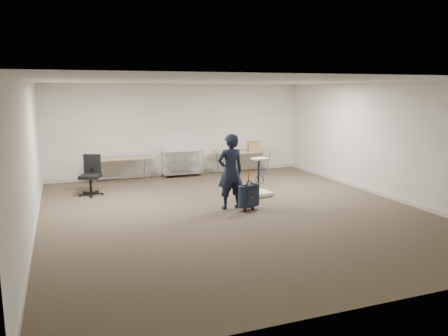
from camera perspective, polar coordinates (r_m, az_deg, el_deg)
name	(u,v)px	position (r m, az deg, el deg)	size (l,w,h in m)	color
ground	(233,212)	(9.57, 1.24, -5.72)	(9.00, 9.00, 0.00)	#423728
room_shell	(213,195)	(10.81, -1.48, -3.58)	(8.00, 9.00, 9.00)	beige
folding_table_left	(120,159)	(12.74, -13.43, 1.14)	(1.80, 0.75, 0.73)	#987B5D
folding_table_right	(243,152)	(13.72, 2.51, 2.05)	(1.80, 0.75, 0.73)	#987B5D
wire_shelf	(183,162)	(13.38, -5.44, 0.77)	(1.22, 0.47, 0.80)	silver
person	(230,172)	(9.64, 0.84, -0.47)	(0.61, 0.40, 1.68)	black
suitcase	(249,196)	(9.61, 3.27, -3.64)	(0.40, 0.30, 0.97)	black
office_chair	(91,183)	(11.49, -16.97, -1.88)	(0.61, 0.62, 1.01)	black
equipment_cart	(260,186)	(10.95, 4.66, -2.35)	(0.59, 0.59, 0.96)	#E9E6C8
cardboard_box	(254,146)	(13.74, 3.96, 2.89)	(0.39, 0.29, 0.29)	brown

